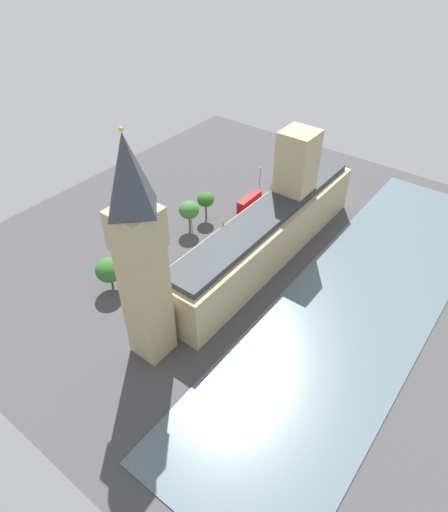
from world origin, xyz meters
TOP-DOWN VIEW (x-y plane):
  - ground_plane at (0.00, 0.00)m, footprint 143.49×143.49m
  - river_thames at (-30.79, 0.00)m, footprint 34.17×129.14m
  - parliament_building at (-1.99, -2.01)m, footprint 13.31×73.49m
  - clock_tower at (-0.15, 41.87)m, footprint 8.36×8.36m
  - car_silver_by_river_gate at (11.16, -30.16)m, footprint 2.13×4.60m
  - double_decker_bus_kerbside at (15.07, -17.02)m, footprint 2.82×10.55m
  - car_white_near_tower at (11.72, 2.25)m, footprint 2.15×4.86m
  - car_blue_midblock at (13.05, 21.14)m, footprint 2.16×4.61m
  - pedestrian_opposite_hall at (7.03, -29.30)m, footprint 0.64×0.58m
  - pedestrian_far_end at (6.87, 9.99)m, footprint 0.62×0.54m
  - plane_tree_corner at (21.74, 34.33)m, footprint 7.00×7.00m
  - plane_tree_leading at (22.76, -4.71)m, footprint 5.15×5.15m
  - plane_tree_trailing at (22.80, 2.93)m, footprint 6.01×6.01m
  - street_lamp_under_trees at (21.15, -32.11)m, footprint 0.56×0.56m
  - street_lamp_slot_10 at (21.40, 3.59)m, footprint 0.56×0.56m

SIDE VIEW (x-z plane):
  - ground_plane at x=0.00m, z-range 0.00..0.00m
  - river_thames at x=-30.79m, z-range 0.00..0.25m
  - pedestrian_far_end at x=6.87m, z-range -0.08..1.42m
  - pedestrian_opposite_hall at x=7.03m, z-range -0.08..1.44m
  - car_blue_midblock at x=13.05m, z-range 0.02..1.76m
  - car_silver_by_river_gate at x=11.16m, z-range 0.02..1.76m
  - car_white_near_tower at x=11.72m, z-range 0.02..1.76m
  - double_decker_bus_kerbside at x=15.07m, z-range 0.26..5.01m
  - street_lamp_slot_10 at x=21.40m, z-range 1.18..6.89m
  - street_lamp_under_trees at x=21.15m, z-range 1.30..8.06m
  - plane_tree_corner at x=21.74m, z-range 1.58..10.71m
  - plane_tree_leading at x=22.76m, z-range 2.28..11.34m
  - plane_tree_trailing at x=22.80m, z-range 2.21..11.82m
  - parliament_building at x=-1.99m, z-range -7.37..24.74m
  - clock_tower at x=-0.15m, z-range 0.87..52.31m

